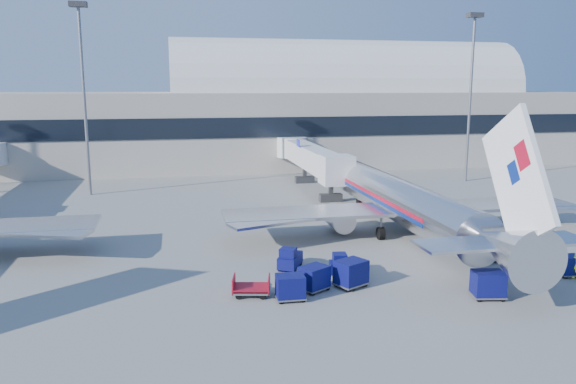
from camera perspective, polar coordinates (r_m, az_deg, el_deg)
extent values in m
plane|color=gray|center=(43.94, 1.93, -6.56)|extent=(260.00, 260.00, 0.00)
cube|color=#B2AA9E|center=(98.21, -20.55, 5.92)|extent=(170.00, 28.00, 12.00)
cube|color=black|center=(84.42, -22.01, 5.83)|extent=(170.00, 0.40, 3.00)
cylinder|color=silver|center=(101.30, 5.64, 10.06)|extent=(60.00, 18.00, 18.00)
cylinder|color=silver|center=(51.84, 11.19, -0.78)|extent=(3.80, 28.00, 3.80)
sphere|color=silver|center=(64.75, 6.43, 1.63)|extent=(3.72, 3.72, 3.72)
cone|color=silver|center=(37.11, 21.40, -5.26)|extent=(3.80, 6.00, 3.80)
cube|color=#A80C23|center=(52.69, 10.78, -0.30)|extent=(3.85, 20.16, 0.32)
cube|color=navy|center=(52.76, 10.77, -0.70)|extent=(3.85, 20.16, 0.32)
cube|color=white|center=(35.80, 22.30, 1.33)|extent=(0.35, 7.79, 8.74)
cube|color=silver|center=(37.46, 21.00, -4.77)|extent=(11.00, 3.00, 0.18)
cube|color=silver|center=(51.06, 11.60, -1.66)|extent=(32.00, 5.00, 0.28)
cylinder|color=#B7B7BC|center=(50.79, 5.17, -2.64)|extent=(2.10, 3.80, 2.10)
cylinder|color=#B7B7BC|center=(54.92, 16.24, -2.02)|extent=(2.10, 3.80, 2.10)
cylinder|color=black|center=(62.39, 7.23, -1.02)|extent=(0.40, 0.90, 0.90)
cube|color=silver|center=(73.47, 2.25, 3.63)|extent=(2.70, 24.00, 2.70)
cube|color=silver|center=(61.80, 4.96, 2.25)|extent=(3.40, 3.20, 3.20)
cylinder|color=silver|center=(84.61, 0.39, 4.57)|extent=(4.40, 4.40, 3.00)
cube|color=#2D2D30|center=(64.24, 4.37, 0.60)|extent=(0.50, 0.50, 3.00)
cube|color=#2D2D30|center=(64.49, 4.35, -0.58)|extent=(2.60, 1.00, 0.90)
cube|color=#2D2D30|center=(76.66, 1.70, 2.27)|extent=(0.50, 0.50, 3.00)
cube|color=#2D2D30|center=(76.87, 1.70, 1.27)|extent=(2.60, 1.00, 0.90)
cube|color=#1C269C|center=(72.91, 1.04, 5.00)|extent=(0.12, 1.40, 0.90)
cylinder|color=slate|center=(71.54, -19.96, 8.44)|extent=(0.36, 0.36, 22.00)
cube|color=#2D2D30|center=(72.10, -20.56, 17.43)|extent=(2.00, 1.20, 0.60)
cylinder|color=slate|center=(81.27, 18.00, 8.75)|extent=(0.36, 0.36, 22.00)
cube|color=#2D2D30|center=(81.78, 18.47, 16.68)|extent=(2.00, 1.20, 0.60)
cube|color=#9E9E96|center=(52.60, 20.88, -3.86)|extent=(3.00, 0.55, 0.90)
cube|color=#9E9E96|center=(54.42, 23.82, -3.60)|extent=(3.00, 0.55, 0.90)
cube|color=#9E9E96|center=(56.37, 26.56, -3.35)|extent=(3.00, 0.55, 0.90)
cube|color=#0A0D4F|center=(39.78, 6.01, -7.61)|extent=(2.57, 1.56, 0.79)
cube|color=#0A0D4F|center=(39.51, 5.27, -6.76)|extent=(1.09, 1.18, 0.73)
cylinder|color=black|center=(40.45, 7.09, -7.74)|extent=(0.62, 0.32, 0.59)
cube|color=#0A0D4F|center=(45.24, 19.82, -5.99)|extent=(2.49, 1.83, 0.73)
cube|color=#0A0D4F|center=(44.98, 19.26, -5.27)|extent=(1.16, 1.22, 0.68)
cylinder|color=black|center=(45.88, 20.66, -6.16)|extent=(0.59, 0.39, 0.55)
cube|color=#0A0D4F|center=(41.02, 0.22, -6.94)|extent=(2.30, 2.83, 0.83)
cube|color=#0A0D4F|center=(40.32, 0.00, -6.27)|extent=(1.43, 1.39, 0.77)
cylinder|color=black|center=(42.05, -0.10, -6.92)|extent=(0.50, 0.66, 0.62)
cube|color=#0A0D4F|center=(37.48, 6.42, -8.07)|extent=(2.40, 2.22, 1.55)
cube|color=slate|center=(37.73, 6.40, -9.19)|extent=(2.52, 2.32, 0.11)
cylinder|color=black|center=(38.63, 6.55, -8.75)|extent=(0.46, 0.35, 0.43)
cube|color=#0A0D4F|center=(36.64, 2.68, -8.61)|extent=(2.20, 2.07, 1.41)
cube|color=slate|center=(36.88, 2.67, -9.65)|extent=(2.31, 2.17, 0.10)
cylinder|color=black|center=(37.70, 2.80, -9.22)|extent=(0.41, 0.34, 0.39)
cube|color=#0A0D4F|center=(35.05, 0.24, -9.54)|extent=(1.74, 1.37, 1.38)
cube|color=slate|center=(35.30, 0.24, -10.60)|extent=(1.84, 1.42, 0.10)
cylinder|color=black|center=(35.91, 1.14, -10.26)|extent=(0.38, 0.16, 0.38)
cube|color=#0A0D4F|center=(37.43, 19.67, -8.73)|extent=(2.09, 1.76, 1.50)
cube|color=slate|center=(37.68, 19.59, -9.81)|extent=(2.20, 1.83, 0.10)
cylinder|color=black|center=(38.44, 20.31, -9.48)|extent=(0.44, 0.24, 0.41)
cube|color=#0A0D4F|center=(44.00, 26.78, -6.59)|extent=(1.62, 1.29, 1.26)
cube|color=slate|center=(44.18, 26.71, -7.38)|extent=(1.71, 1.34, 0.09)
cylinder|color=black|center=(44.90, 26.99, -7.14)|extent=(0.35, 0.15, 0.35)
cube|color=slate|center=(35.97, -3.73, -9.93)|extent=(2.62, 2.04, 0.13)
cube|color=maroon|center=(35.90, -3.74, -9.62)|extent=(2.63, 2.10, 0.08)
cylinder|color=black|center=(36.53, -2.49, -9.86)|extent=(0.45, 0.25, 0.42)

